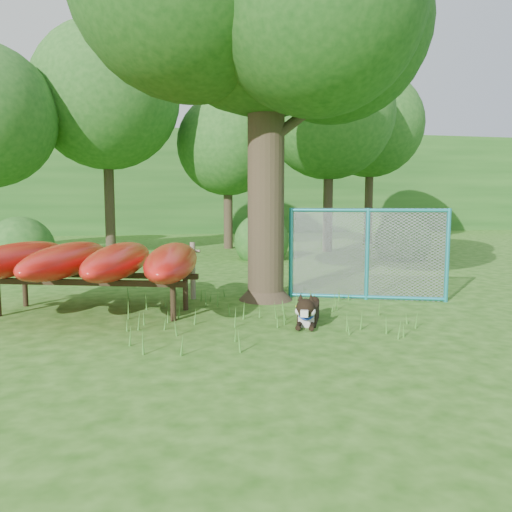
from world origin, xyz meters
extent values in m
plane|color=#225410|center=(0.00, 0.00, 0.00)|extent=(80.00, 80.00, 0.00)
cylinder|color=#32281B|center=(0.65, 2.44, 2.73)|extent=(0.71, 0.71, 5.46)
cone|color=#32281B|center=(0.65, 2.44, 0.27)|extent=(1.06, 1.06, 0.55)
sphere|color=#174513|center=(2.18, 3.08, 5.46)|extent=(3.93, 3.93, 3.93)
sphere|color=#174513|center=(1.18, 1.12, 5.03)|extent=(3.50, 3.50, 3.50)
cylinder|color=#32281B|center=(1.30, 2.43, 3.50)|extent=(1.52, 0.70, 1.16)
cylinder|color=#32281B|center=(0.10, 2.66, 3.93)|extent=(1.19, 0.80, 1.12)
cylinder|color=#6D6452|center=(-0.73, 2.78, 0.56)|extent=(0.13, 0.13, 1.12)
cylinder|color=#6D6452|center=(-0.73, 2.78, 0.94)|extent=(0.30, 0.17, 0.06)
cylinder|color=black|center=(-1.19, 1.04, 0.29)|extent=(0.12, 0.12, 0.57)
cylinder|color=black|center=(-3.79, 2.72, 0.29)|extent=(0.12, 0.12, 0.57)
cylinder|color=black|center=(-0.94, 1.80, 0.29)|extent=(0.12, 0.12, 0.57)
cube|color=black|center=(-2.61, 1.49, 0.60)|extent=(3.31, 1.14, 0.09)
cube|color=black|center=(-2.37, 2.26, 0.60)|extent=(3.31, 1.14, 0.09)
ellipsoid|color=red|center=(-3.80, 2.30, 0.92)|extent=(1.61, 3.54, 0.55)
ellipsoid|color=red|center=(-2.93, 2.02, 0.92)|extent=(1.49, 3.54, 0.55)
ellipsoid|color=red|center=(-2.05, 1.74, 0.92)|extent=(1.38, 3.54, 0.55)
ellipsoid|color=red|center=(-1.18, 1.46, 0.92)|extent=(1.27, 3.53, 0.55)
cube|color=black|center=(0.92, 0.55, 0.13)|extent=(0.56, 0.82, 0.26)
cube|color=silver|center=(0.79, 0.25, 0.12)|extent=(0.28, 0.24, 0.24)
sphere|color=black|center=(0.72, 0.07, 0.33)|extent=(0.29, 0.29, 0.29)
cube|color=silver|center=(0.67, -0.06, 0.29)|extent=(0.16, 0.19, 0.10)
sphere|color=silver|center=(0.63, 0.08, 0.29)|extent=(0.13, 0.13, 0.13)
sphere|color=silver|center=(0.79, 0.01, 0.29)|extent=(0.13, 0.13, 0.13)
cone|color=black|center=(0.66, 0.14, 0.49)|extent=(0.15, 0.15, 0.14)
cone|color=black|center=(0.81, 0.08, 0.49)|extent=(0.12, 0.14, 0.14)
cylinder|color=black|center=(0.64, 0.14, 0.06)|extent=(0.20, 0.34, 0.08)
cylinder|color=black|center=(0.82, 0.06, 0.06)|extent=(0.20, 0.34, 0.08)
sphere|color=black|center=(1.14, 0.92, 0.24)|extent=(0.18, 0.18, 0.18)
torus|color=#183BB8|center=(0.75, 0.15, 0.26)|extent=(0.29, 0.18, 0.28)
cylinder|color=teal|center=(1.19, 2.58, 0.89)|extent=(0.10, 0.10, 1.78)
cylinder|color=teal|center=(2.57, 2.04, 0.89)|extent=(0.10, 0.10, 1.78)
cylinder|color=teal|center=(3.96, 1.51, 0.89)|extent=(0.10, 0.10, 1.78)
cylinder|color=teal|center=(2.57, 2.04, 1.74)|extent=(2.79, 1.13, 0.07)
cylinder|color=teal|center=(2.57, 2.04, 0.05)|extent=(2.79, 1.13, 0.07)
plane|color=gray|center=(2.57, 2.04, 0.89)|extent=(2.77, 1.07, 2.96)
cylinder|color=#42822A|center=(0.83, 0.81, 0.10)|extent=(0.02, 0.02, 0.20)
sphere|color=yellow|center=(0.83, 0.81, 0.20)|extent=(0.04, 0.04, 0.04)
sphere|color=yellow|center=(0.88, 0.83, 0.21)|extent=(0.04, 0.04, 0.04)
sphere|color=yellow|center=(0.81, 0.84, 0.19)|extent=(0.04, 0.04, 0.04)
sphere|color=yellow|center=(0.85, 0.78, 0.20)|extent=(0.04, 0.04, 0.04)
sphere|color=yellow|center=(0.81, 0.79, 0.21)|extent=(0.04, 0.04, 0.04)
cylinder|color=#32281B|center=(-3.00, 12.00, 2.62)|extent=(0.36, 0.36, 5.25)
sphere|color=#21571C|center=(-3.00, 12.00, 5.62)|extent=(5.20, 5.20, 5.20)
cylinder|color=#32281B|center=(1.50, 13.00, 1.92)|extent=(0.36, 0.36, 3.85)
sphere|color=#21571C|center=(1.50, 13.00, 4.12)|extent=(4.00, 4.00, 4.00)
cylinder|color=#32281B|center=(5.00, 11.00, 2.38)|extent=(0.36, 0.36, 4.76)
sphere|color=#21571C|center=(5.00, 11.00, 5.10)|extent=(4.80, 4.80, 4.80)
cylinder|color=#32281B|center=(8.00, 14.00, 2.45)|extent=(0.36, 0.36, 4.90)
sphere|color=#21571C|center=(8.00, 14.00, 5.25)|extent=(4.60, 4.60, 4.60)
sphere|color=#21571C|center=(-5.00, 7.50, 0.00)|extent=(1.80, 1.80, 1.80)
sphere|color=#21571C|center=(6.50, 8.00, 0.00)|extent=(1.80, 1.80, 1.80)
sphere|color=#21571C|center=(2.00, 9.00, 0.00)|extent=(1.80, 1.80, 1.80)
cube|color=#21571C|center=(0.00, 28.00, 3.00)|extent=(80.00, 12.00, 6.00)
camera|label=1|loc=(-1.48, -6.91, 1.92)|focal=35.00mm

